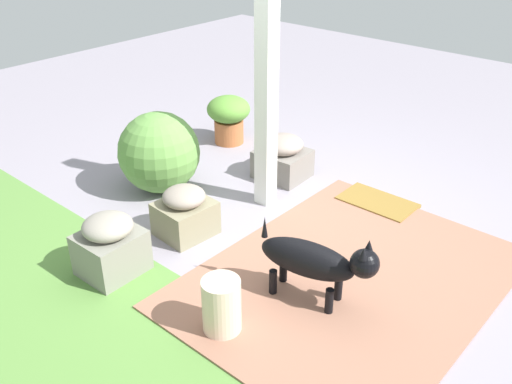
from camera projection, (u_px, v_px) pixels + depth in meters
The scene contains 11 objects.
ground_plane at pixel (288, 229), 4.59m from camera, with size 12.00×12.00×0.00m, color gray.
brick_path at pixel (349, 278), 4.01m from camera, with size 1.80×2.40×0.02m, color #9A6953.
porch_pillar at pixel (266, 91), 4.51m from camera, with size 0.14×0.14×2.01m, color white.
stone_planter_nearest at pixel (283, 157), 5.32m from camera, with size 0.48×0.44×0.42m.
stone_planter_mid at pixel (185, 212), 4.45m from camera, with size 0.40×0.44×0.41m.
stone_planter_far at pixel (110, 246), 3.99m from camera, with size 0.39×0.44×0.46m.
round_shrub at pixel (159, 152), 5.03m from camera, with size 0.73×0.73×0.73m, color #5E9143.
terracotta_pot_broad at pixel (229, 116), 5.98m from camera, with size 0.46×0.46×0.51m.
dog at pixel (315, 261), 3.66m from camera, with size 0.81×0.35×0.56m.
ceramic_urn at pixel (222, 306), 3.47m from camera, with size 0.24×0.24×0.38m, color beige.
doormat at pixel (377, 202), 4.94m from camera, with size 0.64×0.38×0.03m, color olive.
Camera 1 is at (-2.37, 3.10, 2.46)m, focal length 39.93 mm.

